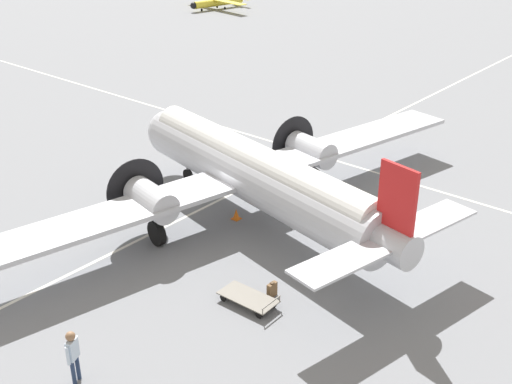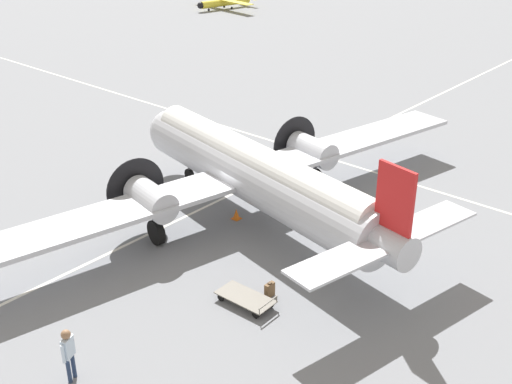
{
  "view_description": "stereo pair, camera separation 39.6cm",
  "coord_description": "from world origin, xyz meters",
  "views": [
    {
      "loc": [
        19.5,
        16.45,
        13.72
      ],
      "look_at": [
        0.0,
        0.0,
        1.53
      ],
      "focal_mm": 45.0,
      "sensor_mm": 36.0,
      "label": 1
    },
    {
      "loc": [
        19.24,
        16.75,
        13.72
      ],
      "look_at": [
        0.0,
        0.0,
        1.53
      ],
      "focal_mm": 45.0,
      "sensor_mm": 36.0,
      "label": 2
    }
  ],
  "objects": [
    {
      "name": "crew_foreground",
      "position": [
        11.39,
        2.43,
        1.14
      ],
      "size": [
        0.59,
        0.36,
        1.86
      ],
      "rotation": [
        0.0,
        0.0,
        -2.72
      ],
      "color": "navy",
      "rests_on": "ground_plane"
    },
    {
      "name": "ground_plane",
      "position": [
        0.0,
        0.0,
        0.0
      ],
      "size": [
        300.0,
        300.0,
        0.0
      ],
      "primitive_type": "plane",
      "color": "slate"
    },
    {
      "name": "traffic_cone",
      "position": [
        0.31,
        -0.92,
        0.23
      ],
      "size": [
        0.38,
        0.38,
        0.5
      ],
      "color": "orange",
      "rests_on": "ground_plane"
    },
    {
      "name": "suitcase_near_door",
      "position": [
        4.02,
        4.16,
        0.28
      ],
      "size": [
        0.43,
        0.18,
        0.6
      ],
      "color": "brown",
      "rests_on": "ground_plane"
    },
    {
      "name": "baggage_cart",
      "position": [
        4.96,
        3.83,
        0.28
      ],
      "size": [
        1.11,
        2.2,
        0.56
      ],
      "rotation": [
        0.0,
        0.0,
        4.74
      ],
      "color": "#6B665B",
      "rests_on": "ground_plane"
    },
    {
      "name": "apron_line_eastwest",
      "position": [
        0.0,
        -2.84,
        0.0
      ],
      "size": [
        120.0,
        0.16,
        0.01
      ],
      "color": "silver",
      "rests_on": "ground_plane"
    },
    {
      "name": "light_aircraft_distant",
      "position": [
        -39.49,
        -39.66,
        0.84
      ],
      "size": [
        8.09,
        10.76,
        2.05
      ],
      "rotation": [
        0.0,
        0.0,
        6.12
      ],
      "color": "yellow",
      "rests_on": "ground_plane"
    },
    {
      "name": "airliner_main",
      "position": [
        -0.08,
        -0.38,
        2.4
      ],
      "size": [
        26.29,
        17.11,
        5.4
      ],
      "rotation": [
        0.0,
        0.0,
        4.51
      ],
      "color": "silver",
      "rests_on": "ground_plane"
    },
    {
      "name": "apron_line_northsouth",
      "position": [
        -8.39,
        0.0,
        0.0
      ],
      "size": [
        0.16,
        120.0,
        0.01
      ],
      "color": "silver",
      "rests_on": "ground_plane"
    }
  ]
}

